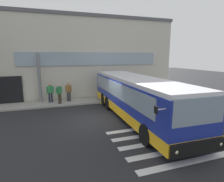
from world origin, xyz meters
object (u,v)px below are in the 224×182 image
object	(u,v)px
passenger_by_doorway	(59,92)
passenger_at_curb_edge	(69,91)
bus_main_foreground	(136,98)
passenger_near_column	(50,92)
entry_support_column	(39,78)
safety_bollard_yellow	(102,99)

from	to	relation	value
passenger_by_doorway	passenger_at_curb_edge	distance (m)	0.99
bus_main_foreground	passenger_by_doorway	xyz separation A→B (m)	(-4.62, 4.83, -0.22)
passenger_near_column	passenger_at_curb_edge	distance (m)	1.51
entry_support_column	passenger_at_curb_edge	size ratio (longest dim) A/B	2.51
entry_support_column	passenger_by_doorway	bearing A→B (deg)	-36.16
passenger_near_column	bus_main_foreground	bearing A→B (deg)	-46.01
bus_main_foreground	passenger_by_doorway	world-z (taller)	bus_main_foreground
passenger_by_doorway	safety_bollard_yellow	xyz separation A→B (m)	(3.44, -0.71, -0.66)
bus_main_foreground	passenger_at_curb_edge	size ratio (longest dim) A/B	6.79
passenger_near_column	safety_bollard_yellow	bearing A→B (deg)	-18.47
bus_main_foreground	passenger_near_column	world-z (taller)	bus_main_foreground
passenger_near_column	safety_bollard_yellow	size ratio (longest dim) A/B	1.86
entry_support_column	passenger_at_curb_edge	distance (m)	2.64
passenger_at_curb_edge	entry_support_column	bearing A→B (deg)	167.15
entry_support_column	safety_bollard_yellow	world-z (taller)	entry_support_column
safety_bollard_yellow	passenger_near_column	bearing A→B (deg)	161.53
safety_bollard_yellow	entry_support_column	bearing A→B (deg)	159.97
entry_support_column	passenger_near_column	bearing A→B (deg)	-27.58
entry_support_column	passenger_near_column	world-z (taller)	entry_support_column
passenger_near_column	passenger_at_curb_edge	world-z (taller)	same
passenger_near_column	entry_support_column	bearing A→B (deg)	152.42
passenger_at_curb_edge	passenger_by_doorway	bearing A→B (deg)	-145.27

